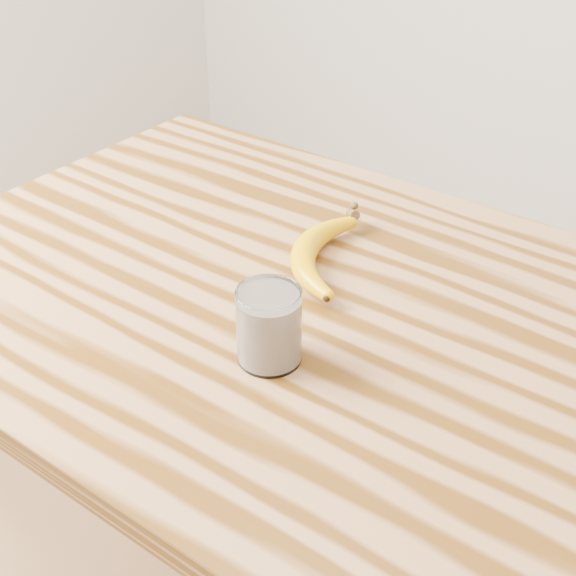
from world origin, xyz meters
The scene contains 3 objects.
table centered at (0.00, 0.00, 0.77)m, with size 1.20×0.80×0.90m.
smoothie_glass centered at (0.03, -0.13, 0.95)m, with size 0.08×0.08×0.10m.
banana centered at (-0.06, 0.08, 0.92)m, with size 0.11×0.31×0.04m, color #CE9300, non-canonical shape.
Camera 1 is at (0.51, -0.73, 1.51)m, focal length 50.00 mm.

